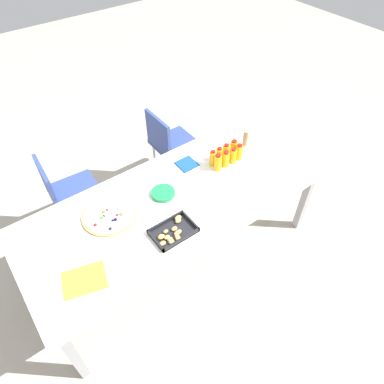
# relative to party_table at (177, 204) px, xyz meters

# --- Properties ---
(ground_plane) EXTENTS (12.00, 12.00, 0.00)m
(ground_plane) POSITION_rel_party_table_xyz_m (0.00, 0.00, -0.68)
(ground_plane) COLOR #B2A899
(party_table) EXTENTS (2.34, 0.97, 0.73)m
(party_table) POSITION_rel_party_table_xyz_m (0.00, 0.00, 0.00)
(party_table) COLOR silver
(party_table) RESTS_ON ground_plane
(chair_near_right) EXTENTS (0.42, 0.42, 0.83)m
(chair_near_right) POSITION_rel_party_table_xyz_m (0.59, -0.81, -0.18)
(chair_near_right) COLOR #33478C
(chair_near_right) RESTS_ON ground_plane
(chair_near_left) EXTENTS (0.40, 0.40, 0.83)m
(chair_near_left) POSITION_rel_party_table_xyz_m (-0.49, -0.84, -0.18)
(chair_near_left) COLOR #33478C
(chair_near_left) RESTS_ON ground_plane
(juice_bottle_0) EXTENTS (0.06, 0.06, 0.14)m
(juice_bottle_0) POSITION_rel_party_table_xyz_m (-0.68, -0.13, 0.12)
(juice_bottle_0) COLOR #FAAD14
(juice_bottle_0) RESTS_ON party_table
(juice_bottle_1) EXTENTS (0.06, 0.06, 0.14)m
(juice_bottle_1) POSITION_rel_party_table_xyz_m (-0.60, -0.14, 0.12)
(juice_bottle_1) COLOR #FAAC14
(juice_bottle_1) RESTS_ON party_table
(juice_bottle_2) EXTENTS (0.05, 0.05, 0.13)m
(juice_bottle_2) POSITION_rel_party_table_xyz_m (-0.53, -0.14, 0.12)
(juice_bottle_2) COLOR #F9AD14
(juice_bottle_2) RESTS_ON party_table
(juice_bottle_3) EXTENTS (0.05, 0.05, 0.14)m
(juice_bottle_3) POSITION_rel_party_table_xyz_m (-0.45, -0.13, 0.12)
(juice_bottle_3) COLOR #F9AC14
(juice_bottle_3) RESTS_ON party_table
(juice_bottle_4) EXTENTS (0.06, 0.06, 0.14)m
(juice_bottle_4) POSITION_rel_party_table_xyz_m (-0.67, -0.06, 0.12)
(juice_bottle_4) COLOR #FAAD14
(juice_bottle_4) RESTS_ON party_table
(juice_bottle_5) EXTENTS (0.05, 0.05, 0.14)m
(juice_bottle_5) POSITION_rel_party_table_xyz_m (-0.60, -0.06, 0.12)
(juice_bottle_5) COLOR #F9AD14
(juice_bottle_5) RESTS_ON party_table
(juice_bottle_6) EXTENTS (0.06, 0.06, 0.15)m
(juice_bottle_6) POSITION_rel_party_table_xyz_m (-0.53, -0.06, 0.12)
(juice_bottle_6) COLOR #F8AB14
(juice_bottle_6) RESTS_ON party_table
(juice_bottle_7) EXTENTS (0.06, 0.06, 0.15)m
(juice_bottle_7) POSITION_rel_party_table_xyz_m (-0.45, -0.07, 0.13)
(juice_bottle_7) COLOR #F9AF14
(juice_bottle_7) RESTS_ON party_table
(fruit_pizza) EXTENTS (0.38, 0.38, 0.04)m
(fruit_pizza) POSITION_rel_party_table_xyz_m (0.48, -0.15, 0.07)
(fruit_pizza) COLOR tan
(fruit_pizza) RESTS_ON party_table
(snack_tray) EXTENTS (0.30, 0.20, 0.04)m
(snack_tray) POSITION_rel_party_table_xyz_m (0.20, 0.25, 0.07)
(snack_tray) COLOR black
(snack_tray) RESTS_ON party_table
(plate_stack) EXTENTS (0.18, 0.18, 0.03)m
(plate_stack) POSITION_rel_party_table_xyz_m (0.06, -0.09, 0.07)
(plate_stack) COLOR #1E8C4C
(plate_stack) RESTS_ON party_table
(napkin_stack) EXTENTS (0.15, 0.15, 0.01)m
(napkin_stack) POSITION_rel_party_table_xyz_m (-0.29, -0.26, 0.06)
(napkin_stack) COLOR #194CA5
(napkin_stack) RESTS_ON party_table
(cardboard_tube) EXTENTS (0.04, 0.04, 0.15)m
(cardboard_tube) POSITION_rel_party_table_xyz_m (-0.84, -0.16, 0.13)
(cardboard_tube) COLOR #9E7A56
(cardboard_tube) RESTS_ON party_table
(paper_folder) EXTENTS (0.31, 0.27, 0.01)m
(paper_folder) POSITION_rel_party_table_xyz_m (0.83, 0.22, 0.06)
(paper_folder) COLOR yellow
(paper_folder) RESTS_ON party_table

